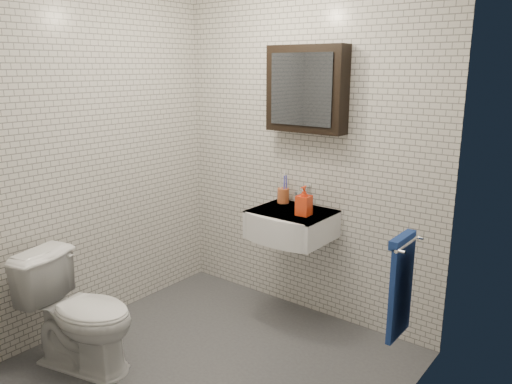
% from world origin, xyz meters
% --- Properties ---
extents(ground, '(2.20, 2.00, 0.01)m').
position_xyz_m(ground, '(0.00, 0.00, 0.01)').
color(ground, '#46474D').
rests_on(ground, ground).
extents(room_shell, '(2.22, 2.02, 2.51)m').
position_xyz_m(room_shell, '(0.00, 0.00, 1.47)').
color(room_shell, silver).
rests_on(room_shell, ground).
extents(washbasin, '(0.55, 0.50, 0.20)m').
position_xyz_m(washbasin, '(0.05, 0.73, 0.76)').
color(washbasin, white).
rests_on(washbasin, room_shell).
extents(faucet, '(0.06, 0.20, 0.15)m').
position_xyz_m(faucet, '(0.05, 0.93, 0.92)').
color(faucet, silver).
rests_on(faucet, washbasin).
extents(mirror_cabinet, '(0.60, 0.15, 0.60)m').
position_xyz_m(mirror_cabinet, '(0.05, 0.93, 1.70)').
color(mirror_cabinet, black).
rests_on(mirror_cabinet, room_shell).
extents(towel_rail, '(0.09, 0.30, 0.58)m').
position_xyz_m(towel_rail, '(1.04, 0.35, 0.72)').
color(towel_rail, silver).
rests_on(towel_rail, room_shell).
extents(toothbrush_cup, '(0.11, 0.11, 0.24)m').
position_xyz_m(toothbrush_cup, '(-0.13, 0.92, 0.91)').
color(toothbrush_cup, '#B3562C').
rests_on(toothbrush_cup, washbasin).
extents(soap_bottle, '(0.10, 0.10, 0.21)m').
position_xyz_m(soap_bottle, '(0.17, 0.73, 0.95)').
color(soap_bottle, orange).
rests_on(soap_bottle, washbasin).
extents(toilet, '(0.80, 0.57, 0.74)m').
position_xyz_m(toilet, '(-0.64, -0.54, 0.37)').
color(toilet, white).
rests_on(toilet, ground).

